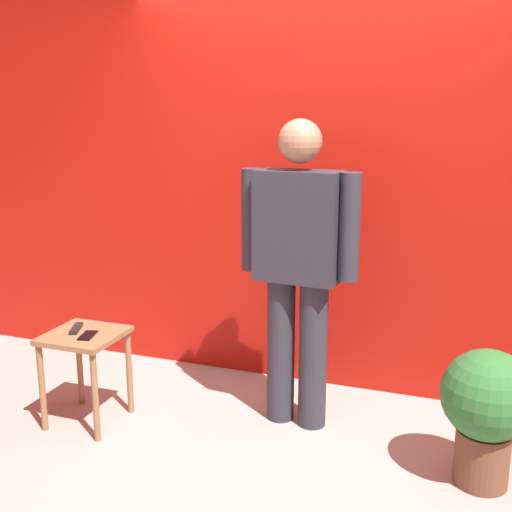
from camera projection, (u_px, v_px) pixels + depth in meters
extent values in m
plane|color=#9E9991|center=(258.00, 472.00, 3.08)|extent=(12.00, 12.00, 0.00)
cube|color=#B2160D|center=(322.00, 150.00, 3.84)|extent=(5.59, 0.12, 3.10)
cylinder|color=#2D2D38|center=(281.00, 349.00, 3.55)|extent=(0.17, 0.17, 0.86)
cylinder|color=#2D2D38|center=(313.00, 355.00, 3.47)|extent=(0.17, 0.17, 0.86)
cube|color=#2D2D38|center=(299.00, 226.00, 3.34)|extent=(0.48, 0.27, 0.61)
cube|color=#2D4784|center=(306.00, 217.00, 3.44)|extent=(0.13, 0.02, 0.51)
cube|color=#C68CB7|center=(307.00, 220.00, 3.46)|extent=(0.05, 0.01, 0.46)
cylinder|color=#2D2D38|center=(252.00, 220.00, 3.46)|extent=(0.12, 0.12, 0.58)
cylinder|color=#2D2D38|center=(349.00, 227.00, 3.23)|extent=(0.12, 0.12, 0.58)
sphere|color=#A87A5B|center=(300.00, 141.00, 3.24)|extent=(0.24, 0.24, 0.24)
cube|color=olive|center=(84.00, 335.00, 3.49)|extent=(0.41, 0.41, 0.03)
cylinder|color=olive|center=(42.00, 388.00, 3.44)|extent=(0.04, 0.04, 0.52)
cylinder|color=olive|center=(95.00, 397.00, 3.33)|extent=(0.04, 0.04, 0.52)
cylinder|color=olive|center=(80.00, 364.00, 3.77)|extent=(0.04, 0.04, 0.52)
cylinder|color=olive|center=(129.00, 372.00, 3.65)|extent=(0.04, 0.04, 0.52)
cube|color=black|center=(88.00, 335.00, 3.43)|extent=(0.10, 0.16, 0.01)
cube|color=black|center=(76.00, 328.00, 3.53)|extent=(0.11, 0.17, 0.02)
cylinder|color=brown|center=(482.00, 457.00, 2.97)|extent=(0.26, 0.26, 0.28)
sphere|color=#2D7233|center=(488.00, 395.00, 2.89)|extent=(0.44, 0.44, 0.44)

